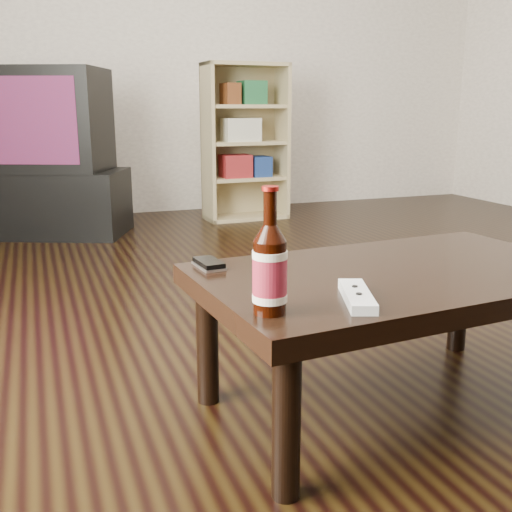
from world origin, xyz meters
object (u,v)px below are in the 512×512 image
object	(u,v)px
coffee_table	(397,288)
remote	(357,296)
tv_stand	(44,203)
bookshelf	(243,140)
beer_bottle	(270,270)
tv	(36,120)
phone	(209,264)

from	to	relation	value
coffee_table	remote	distance (m)	0.31
tv_stand	bookshelf	size ratio (longest dim) A/B	0.93
bookshelf	beer_bottle	world-z (taller)	bookshelf
tv	bookshelf	world-z (taller)	bookshelf
bookshelf	remote	bearing A→B (deg)	-106.48
tv_stand	coffee_table	world-z (taller)	tv_stand
bookshelf	coffee_table	size ratio (longest dim) A/B	1.02
remote	coffee_table	bearing A→B (deg)	59.68
remote	bookshelf	bearing A→B (deg)	95.43
coffee_table	phone	distance (m)	0.50
bookshelf	tv_stand	bearing A→B (deg)	-177.96
beer_bottle	remote	xyz separation A→B (m)	(0.21, 0.01, -0.08)
tv	beer_bottle	distance (m)	3.01
coffee_table	beer_bottle	world-z (taller)	beer_bottle
tv_stand	tv	size ratio (longest dim) A/B	1.05
tv	beer_bottle	xyz separation A→B (m)	(0.39, -2.98, -0.24)
remote	tv	bearing A→B (deg)	121.53
beer_bottle	phone	distance (m)	0.41
coffee_table	phone	xyz separation A→B (m)	(-0.46, 0.20, 0.06)
coffee_table	tv_stand	bearing A→B (deg)	106.64
bookshelf	coffee_table	world-z (taller)	bookshelf
tv_stand	bookshelf	distance (m)	1.45
tv_stand	beer_bottle	size ratio (longest dim) A/B	3.91
coffee_table	beer_bottle	size ratio (longest dim) A/B	4.12
coffee_table	beer_bottle	distance (m)	0.51
phone	remote	bearing A→B (deg)	-65.41
tv	coffee_table	size ratio (longest dim) A/B	0.90
beer_bottle	coffee_table	bearing A→B (deg)	24.18
beer_bottle	phone	world-z (taller)	beer_bottle
beer_bottle	bookshelf	bearing A→B (deg)	71.69
phone	remote	world-z (taller)	remote
bookshelf	beer_bottle	bearing A→B (deg)	-110.04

